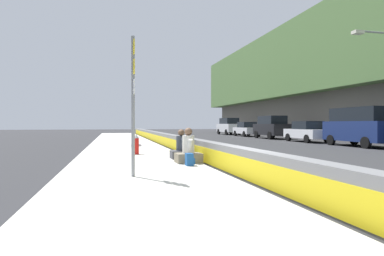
{
  "coord_description": "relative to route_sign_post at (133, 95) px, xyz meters",
  "views": [
    {
      "loc": [
        -7.93,
        3.42,
        1.5
      ],
      "look_at": [
        6.86,
        -0.26,
        1.29
      ],
      "focal_mm": 30.06,
      "sensor_mm": 36.0,
      "label": 1
    }
  ],
  "objects": [
    {
      "name": "parked_car_midline",
      "position": [
        20.91,
        -14.98,
        -1.05
      ],
      "size": [
        4.84,
        2.15,
        2.28
      ],
      "color": "black",
      "rests_on": "ground_plane"
    },
    {
      "name": "parked_car_farther",
      "position": [
        33.29,
        -15.07,
        -1.05
      ],
      "size": [
        4.82,
        2.11,
        2.28
      ],
      "color": "silver",
      "rests_on": "ground_plane"
    },
    {
      "name": "street_lamp",
      "position": [
        8.64,
        -16.36,
        2.32
      ],
      "size": [
        0.44,
        2.88,
        7.45
      ],
      "color": "#9E9EA3",
      "rests_on": "ground_plane"
    },
    {
      "name": "seated_person_middle",
      "position": [
        3.93,
        -2.1,
        -1.74
      ],
      "size": [
        0.73,
        0.83,
        1.14
      ],
      "color": "#424247",
      "rests_on": "sidewalk_strip"
    },
    {
      "name": "ground_plane",
      "position": [
        -0.43,
        -2.89,
        -2.23
      ],
      "size": [
        160.0,
        160.0,
        0.0
      ],
      "primitive_type": "plane",
      "color": "#2B2B2D",
      "rests_on": "ground"
    },
    {
      "name": "backpack",
      "position": [
        1.73,
        -1.91,
        -1.9
      ],
      "size": [
        0.32,
        0.28,
        0.4
      ],
      "color": "navy",
      "rests_on": "sidewalk_strip"
    },
    {
      "name": "parked_car_third",
      "position": [
        9.39,
        -15.24,
        -0.88
      ],
      "size": [
        5.14,
        2.19,
        2.56
      ],
      "color": "navy",
      "rests_on": "ground_plane"
    },
    {
      "name": "parked_car_fourth",
      "position": [
        14.9,
        -14.99,
        -1.37
      ],
      "size": [
        4.56,
        2.06,
        1.71
      ],
      "color": "silver",
      "rests_on": "ground_plane"
    },
    {
      "name": "seated_person_foreground",
      "position": [
        2.53,
        -2.05,
        -1.71
      ],
      "size": [
        0.78,
        0.88,
        1.22
      ],
      "color": "#706651",
      "rests_on": "sidewalk_strip"
    },
    {
      "name": "route_sign_post",
      "position": [
        0.0,
        0.0,
        0.0
      ],
      "size": [
        0.44,
        0.09,
        3.6
      ],
      "color": "gray",
      "rests_on": "sidewalk_strip"
    },
    {
      "name": "jersey_barrier",
      "position": [
        -0.43,
        -2.89,
        -1.81
      ],
      "size": [
        76.0,
        0.45,
        0.85
      ],
      "color": "slate",
      "rests_on": "ground_plane"
    },
    {
      "name": "parked_car_far",
      "position": [
        27.18,
        -15.03,
        -1.37
      ],
      "size": [
        4.53,
        2.01,
        1.71
      ],
      "color": "silver",
      "rests_on": "ground_plane"
    },
    {
      "name": "sidewalk_strip",
      "position": [
        -0.43,
        -0.24,
        -2.16
      ],
      "size": [
        80.0,
        4.4,
        0.14
      ],
      "primitive_type": "cube",
      "color": "#B5B2A8",
      "rests_on": "ground_plane"
    },
    {
      "name": "fire_hydrant",
      "position": [
        6.03,
        -0.5,
        -1.65
      ],
      "size": [
        0.26,
        0.46,
        0.88
      ],
      "color": "red",
      "rests_on": "sidewalk_strip"
    }
  ]
}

